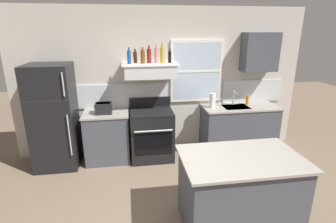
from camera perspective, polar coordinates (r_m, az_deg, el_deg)
back_wall at (r=4.92m, az=-0.91°, el=6.46°), size 5.40×0.11×2.70m
refrigerator at (r=4.79m, az=-23.71°, el=-1.14°), size 0.70×0.72×1.78m
counter_left_of_stove at (r=4.85m, az=-13.13°, el=-5.32°), size 0.79×0.63×0.91m
toaster at (r=4.61m, az=-13.92°, el=0.74°), size 0.30×0.20×0.19m
stove_range at (r=4.80m, az=-3.59°, el=-4.95°), size 0.76×0.69×1.09m
range_hood_shelf at (r=4.58m, az=-3.98°, el=9.01°), size 0.96×0.52×0.24m
bottle_blue_liqueur at (r=4.50m, az=-8.51°, el=11.73°), size 0.07×0.07×0.27m
bottle_brown_stout at (r=4.60m, az=-7.20°, el=11.75°), size 0.06×0.06×0.24m
bottle_amber_wine at (r=4.52m, az=-5.54°, el=11.87°), size 0.07×0.07×0.27m
bottle_red_label_wine at (r=4.58m, az=-4.15°, el=12.09°), size 0.07×0.07×0.29m
bottle_rose_pink at (r=4.61m, az=-2.53°, el=12.23°), size 0.07×0.07×0.31m
bottle_champagne_gold_foil at (r=4.60m, az=-1.22°, el=12.33°), size 0.08×0.08×0.33m
bottle_balsamic_dark at (r=4.58m, az=0.39°, el=11.88°), size 0.06×0.06×0.25m
counter_right_with_sink at (r=5.26m, az=15.18°, el=-3.61°), size 1.43×0.63×0.91m
sink_faucet at (r=5.12m, az=14.29°, el=3.26°), size 0.03×0.17×0.28m
paper_towel_roll at (r=4.88m, az=9.70°, el=2.38°), size 0.11×0.11×0.27m
dish_soap_bottle at (r=5.25m, az=17.02°, el=2.45°), size 0.06×0.06×0.18m
kitchen_island at (r=3.37m, az=15.25°, el=-16.45°), size 1.40×0.90×0.91m
upper_cabinet_right at (r=5.22m, az=19.46°, el=12.19°), size 0.64×0.32×0.70m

